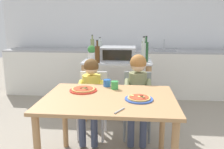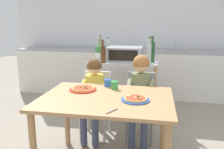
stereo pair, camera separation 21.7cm
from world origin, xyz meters
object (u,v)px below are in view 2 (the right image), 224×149
Objects in this scene: toaster_oven at (125,54)px; bottle_slim_sauce at (152,52)px; bottle_squat_spirits at (149,53)px; dining_chair_right at (140,100)px; child_in_olive_shirt at (140,88)px; child_in_yellow_shirt at (93,90)px; kitchen_island_cart at (124,79)px; pizza_plate_red_rimmed at (83,89)px; drinking_cup_blue at (108,83)px; dining_table at (106,108)px; potted_herb_plant at (99,52)px; bottle_clear_vinegar at (151,50)px; bottle_dark_olive_oil at (103,54)px; bottle_brown_beer at (108,49)px; bottle_tall_green_wine at (100,48)px; dining_chair_left at (96,99)px; drinking_cup_green at (114,85)px; pizza_plate_blue_rimmed at (135,99)px; serving_spoon at (112,111)px.

bottle_slim_sauce is (0.41, -0.12, 0.05)m from toaster_oven.
dining_chair_right is at bearing -101.12° from bottle_squat_spirits.
child_in_yellow_shirt is at bearing -175.16° from child_in_olive_shirt.
kitchen_island_cart is 1.25m from pizza_plate_red_rimmed.
child_in_olive_shirt is at bearing 38.12° from drinking_cup_blue.
pizza_plate_red_rimmed is (-0.28, 0.18, 0.12)m from dining_table.
bottle_clear_vinegar is at bearing 4.32° from potted_herb_plant.
kitchen_island_cart is at bearing 165.85° from bottle_slim_sauce.
child_in_yellow_shirt is (0.14, -0.85, -0.35)m from potted_herb_plant.
bottle_slim_sauce is 1.32m from pizza_plate_red_rimmed.
child_in_olive_shirt reaches higher than drinking_cup_blue.
bottle_dark_olive_oil is 0.26× the size of dining_table.
kitchen_island_cart is at bearing -39.72° from bottle_brown_beer.
drinking_cup_blue is (0.22, -0.22, 0.15)m from child_in_yellow_shirt.
dining_table is (-0.39, -1.29, -0.38)m from bottle_slim_sauce.
child_in_olive_shirt is at bearing -49.15° from potted_herb_plant.
bottle_tall_green_wine is 0.44× the size of dining_chair_left.
potted_herb_plant is (-0.81, 0.16, -0.04)m from bottle_slim_sauce.
bottle_slim_sauce reaches higher than child_in_yellow_shirt.
toaster_oven is 0.43m from bottle_slim_sauce.
child_in_yellow_shirt is at bearing -125.60° from bottle_clear_vinegar.
dining_chair_left is 1.00× the size of dining_chair_right.
toaster_oven is 6.19× the size of drinking_cup_green.
bottle_clear_vinegar is at bearing -11.36° from bottle_brown_beer.
drinking_cup_green is at bearing -87.50° from kitchen_island_cart.
bottle_slim_sauce is 0.83m from potted_herb_plant.
bottle_clear_vinegar is at bearing 82.89° from dining_chair_right.
kitchen_island_cart reaches higher than dining_chair_right.
toaster_oven is 2.45× the size of potted_herb_plant.
bottle_tall_green_wine is 4.28× the size of drinking_cup_green.
child_in_olive_shirt reaches higher than dining_chair_right.
drinking_cup_green is at bearing -68.90° from potted_herb_plant.
dining_table is at bearing -89.23° from kitchen_island_cart.
bottle_squat_spirits reaches higher than bottle_clear_vinegar.
bottle_slim_sauce is at bearing 85.03° from pizza_plate_blue_rimmed.
kitchen_island_cart is at bearing 92.50° from drinking_cup_green.
potted_herb_plant reaches higher than serving_spoon.
dining_chair_right is 9.72× the size of drinking_cup_green.
dining_chair_left is at bearing -90.15° from bottle_dark_olive_oil.
bottle_brown_beer is 0.32× the size of child_in_yellow_shirt.
bottle_squat_spirits is at bearing -37.18° from bottle_brown_beer.
bottle_tall_green_wine is 1.51m from pizza_plate_red_rimmed.
dining_table is at bearing -75.97° from bottle_dark_olive_oil.
bottle_dark_olive_oil is at bearing -135.02° from kitchen_island_cart.
potted_herb_plant is 0.26× the size of dining_chair_left.
child_in_olive_shirt is at bearing -69.37° from toaster_oven.
serving_spoon is at bearing -99.52° from bottle_slim_sauce.
toaster_oven is 0.40m from bottle_clear_vinegar.
drinking_cup_green is at bearing 16.99° from pizza_plate_red_rimmed.
bottle_dark_olive_oil is (-0.27, -0.28, 0.03)m from toaster_oven.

